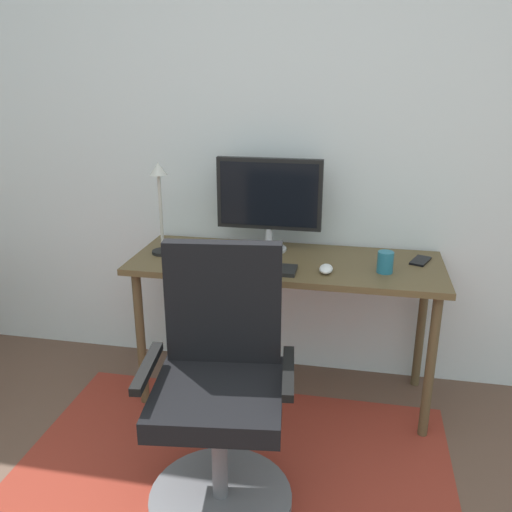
{
  "coord_description": "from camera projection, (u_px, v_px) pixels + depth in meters",
  "views": [
    {
      "loc": [
        0.33,
        -0.57,
        1.61
      ],
      "look_at": [
        -0.1,
        1.6,
        0.84
      ],
      "focal_mm": 37.77,
      "sensor_mm": 36.0,
      "label": 1
    }
  ],
  "objects": [
    {
      "name": "computer_mouse",
      "position": [
        326.0,
        269.0,
        2.43
      ],
      "size": [
        0.06,
        0.1,
        0.03
      ],
      "primitive_type": "ellipsoid",
      "color": "white",
      "rests_on": "desk"
    },
    {
      "name": "wall_back",
      "position": [
        298.0,
        134.0,
        2.73
      ],
      "size": [
        6.0,
        0.1,
        2.6
      ],
      "primitive_type": "cube",
      "color": "silver",
      "rests_on": "ground"
    },
    {
      "name": "office_chair",
      "position": [
        220.0,
        407.0,
        2.02
      ],
      "size": [
        0.58,
        0.56,
        1.02
      ],
      "rotation": [
        0.0,
        0.0,
        0.13
      ],
      "color": "slate",
      "rests_on": "ground"
    },
    {
      "name": "area_rug",
      "position": [
        227.0,
        486.0,
        2.2
      ],
      "size": [
        1.84,
        1.41,
        0.01
      ],
      "primitive_type": "cube",
      "color": "maroon",
      "rests_on": "ground"
    },
    {
      "name": "cell_phone",
      "position": [
        420.0,
        261.0,
        2.57
      ],
      "size": [
        0.12,
        0.16,
        0.01
      ],
      "primitive_type": "cube",
      "rotation": [
        0.0,
        0.0,
        -0.38
      ],
      "color": "black",
      "rests_on": "desk"
    },
    {
      "name": "monitor",
      "position": [
        269.0,
        198.0,
        2.65
      ],
      "size": [
        0.52,
        0.18,
        0.47
      ],
      "color": "#B2B2B7",
      "rests_on": "desk"
    },
    {
      "name": "coffee_cup",
      "position": [
        385.0,
        262.0,
        2.42
      ],
      "size": [
        0.07,
        0.07,
        0.1
      ],
      "primitive_type": "cylinder",
      "color": "#236D87",
      "rests_on": "desk"
    },
    {
      "name": "desk",
      "position": [
        286.0,
        276.0,
        2.62
      ],
      "size": [
        1.49,
        0.55,
        0.74
      ],
      "color": "brown",
      "rests_on": "ground"
    },
    {
      "name": "keyboard",
      "position": [
        250.0,
        268.0,
        2.47
      ],
      "size": [
        0.43,
        0.13,
        0.02
      ],
      "primitive_type": "cube",
      "color": "black",
      "rests_on": "desk"
    },
    {
      "name": "desk_lamp",
      "position": [
        160.0,
        197.0,
        2.59
      ],
      "size": [
        0.11,
        0.11,
        0.45
      ],
      "color": "black",
      "rests_on": "desk"
    }
  ]
}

